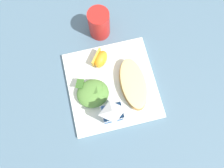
# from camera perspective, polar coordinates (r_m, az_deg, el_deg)

# --- Properties ---
(ground) EXTENTS (3.00, 3.00, 0.00)m
(ground) POSITION_cam_1_polar(r_m,az_deg,el_deg) (0.66, 0.00, -0.55)
(ground) COLOR slate
(white_plate) EXTENTS (0.28, 0.28, 0.02)m
(white_plate) POSITION_cam_1_polar(r_m,az_deg,el_deg) (0.66, 0.00, -0.39)
(white_plate) COLOR white
(white_plate) RESTS_ON ground
(cheesy_pizza_bread) EXTENTS (0.08, 0.17, 0.04)m
(cheesy_pizza_bread) POSITION_cam_1_polar(r_m,az_deg,el_deg) (0.63, 5.97, 0.01)
(cheesy_pizza_bread) COLOR #B77F42
(cheesy_pizza_bread) RESTS_ON white_plate
(green_salad_pile) EXTENTS (0.10, 0.10, 0.05)m
(green_salad_pile) POSITION_cam_1_polar(r_m,az_deg,el_deg) (0.62, -5.49, -2.65)
(green_salad_pile) COLOR #5B8E3D
(green_salad_pile) RESTS_ON white_plate
(milk_carton) EXTENTS (0.06, 0.05, 0.11)m
(milk_carton) POSITION_cam_1_polar(r_m,az_deg,el_deg) (0.57, 0.08, -8.22)
(milk_carton) COLOR #23569E
(milk_carton) RESTS_ON white_plate
(orange_wedge_front) EXTENTS (0.07, 0.07, 0.04)m
(orange_wedge_front) POSITION_cam_1_polar(r_m,az_deg,el_deg) (0.65, -3.31, 7.09)
(orange_wedge_front) COLOR orange
(orange_wedge_front) RESTS_ON white_plate
(drinking_red_cup) EXTENTS (0.07, 0.07, 0.11)m
(drinking_red_cup) POSITION_cam_1_polar(r_m,az_deg,el_deg) (0.69, -3.68, 16.68)
(drinking_red_cup) COLOR red
(drinking_red_cup) RESTS_ON ground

